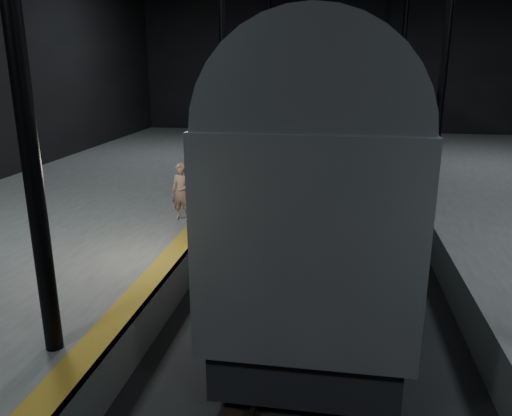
# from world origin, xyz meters

# --- Properties ---
(ground) EXTENTS (44.00, 44.00, 0.00)m
(ground) POSITION_xyz_m (0.00, 0.00, 0.00)
(ground) COLOR black
(ground) RESTS_ON ground
(platform_left) EXTENTS (9.00, 43.80, 1.00)m
(platform_left) POSITION_xyz_m (-7.50, 0.00, 0.50)
(platform_left) COLOR #4D4D4B
(platform_left) RESTS_ON ground
(tactile_strip) EXTENTS (0.50, 43.80, 0.01)m
(tactile_strip) POSITION_xyz_m (-3.25, 0.00, 1.00)
(tactile_strip) COLOR olive
(tactile_strip) RESTS_ON platform_left
(track) EXTENTS (2.40, 43.00, 0.24)m
(track) POSITION_xyz_m (0.00, 0.00, 0.07)
(track) COLOR #3F3328
(track) RESTS_ON ground
(train) EXTENTS (3.23, 21.58, 5.77)m
(train) POSITION_xyz_m (-0.00, 6.65, 3.22)
(train) COLOR #94969C
(train) RESTS_ON ground
(woman) EXTENTS (0.60, 0.42, 1.59)m
(woman) POSITION_xyz_m (-3.80, 2.59, 1.79)
(woman) COLOR #A07B62
(woman) RESTS_ON platform_left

